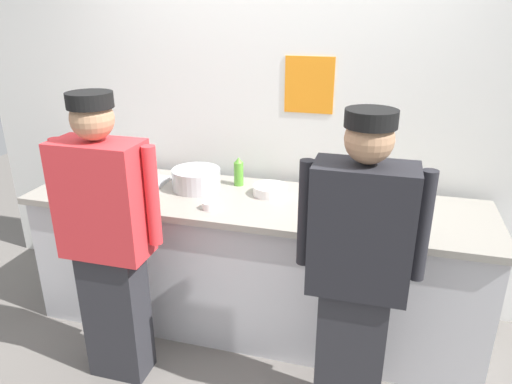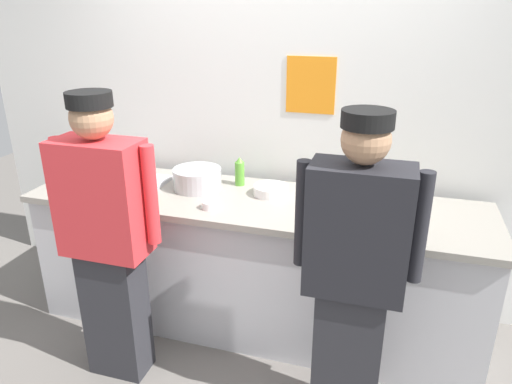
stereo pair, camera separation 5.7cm
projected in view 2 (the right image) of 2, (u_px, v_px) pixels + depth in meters
name	position (u px, v px, depth m)	size (l,w,h in m)	color
ground_plane	(235.00, 358.00, 2.89)	(9.00, 9.00, 0.00)	slate
wall_back	(275.00, 114.00, 3.20)	(4.44, 0.11, 2.64)	white
prep_counter	(254.00, 263.00, 3.07)	(2.83, 0.74, 0.89)	silver
chef_near_left	(107.00, 236.00, 2.51)	(0.59, 0.24, 1.63)	#2D2D33
chef_center	(354.00, 272.00, 2.18)	(0.59, 0.24, 1.61)	#2D2D33
plate_stack_front	(271.00, 190.00, 2.98)	(0.22, 0.22, 0.06)	white
mixing_bowl_steel	(197.00, 179.00, 3.06)	(0.31, 0.31, 0.13)	#B7BABF
sheet_tray	(135.00, 181.00, 3.17)	(0.41, 0.31, 0.02)	#B7BABF
squeeze_bottle_primary	(240.00, 172.00, 3.12)	(0.06, 0.06, 0.19)	#56A333
squeeze_bottle_secondary	(147.00, 188.00, 2.84)	(0.05, 0.05, 0.18)	#56A333
squeeze_bottle_spare	(380.00, 193.00, 2.77)	(0.06, 0.06, 0.19)	#E5E066
ramekin_red_sauce	(81.00, 182.00, 3.12)	(0.09, 0.09, 0.05)	white
ramekin_orange_sauce	(210.00, 205.00, 2.78)	(0.09, 0.09, 0.04)	white
deli_cup	(323.00, 197.00, 2.83)	(0.09, 0.09, 0.09)	white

